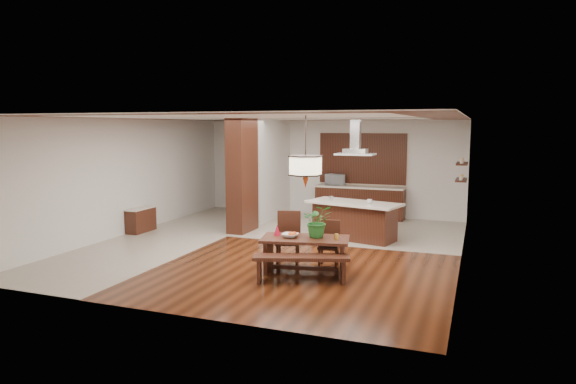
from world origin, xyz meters
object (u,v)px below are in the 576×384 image
at_px(island_cup, 369,201).
at_px(microwave, 335,180).
at_px(dining_table, 305,247).
at_px(kitchen_island, 354,220).
at_px(range_hood, 356,136).
at_px(fruit_bowl, 290,235).
at_px(hallway_console, 141,220).
at_px(dining_chair_left, 288,239).
at_px(dining_bench, 301,269).
at_px(dining_chair_right, 329,244).
at_px(pendant_lantern, 306,152).
at_px(foliage_plant, 318,221).

distance_m(island_cup, microwave, 3.50).
xyz_separation_m(dining_table, kitchen_island, (0.20, 3.09, -0.02)).
relative_size(kitchen_island, range_hood, 2.65).
height_order(fruit_bowl, island_cup, island_cup).
height_order(hallway_console, dining_chair_left, dining_chair_left).
xyz_separation_m(dining_table, island_cup, (0.58, 2.97, 0.47)).
xyz_separation_m(dining_bench, range_hood, (0.08, 3.66, 2.23)).
bearing_deg(dining_table, fruit_bowl, -164.13).
bearing_deg(dining_bench, kitchen_island, 88.72).
bearing_deg(island_cup, kitchen_island, 163.41).
height_order(dining_chair_left, dining_chair_right, dining_chair_left).
bearing_deg(fruit_bowl, dining_chair_right, 48.46).
height_order(dining_table, microwave, microwave).
height_order(dining_chair_left, range_hood, range_hood).
bearing_deg(island_cup, pendant_lantern, -101.05).
relative_size(dining_table, dining_chair_left, 1.65).
bearing_deg(pendant_lantern, island_cup, 78.95).
xyz_separation_m(dining_chair_right, fruit_bowl, (-0.56, -0.64, 0.26)).
relative_size(dining_bench, range_hood, 1.86).
height_order(foliage_plant, island_cup, foliage_plant).
bearing_deg(island_cup, microwave, 118.71).
height_order(dining_bench, foliage_plant, foliage_plant).
xyz_separation_m(foliage_plant, fruit_bowl, (-0.46, -0.21, -0.26)).
distance_m(dining_chair_right, kitchen_island, 2.53).
bearing_deg(dining_chair_left, dining_bench, -72.66).
height_order(dining_chair_right, pendant_lantern, pendant_lantern).
distance_m(foliage_plant, island_cup, 2.87).
bearing_deg(pendant_lantern, hallway_console, 158.57).
bearing_deg(foliage_plant, kitchen_island, 89.93).
relative_size(pendant_lantern, range_hood, 1.46).
relative_size(fruit_bowl, island_cup, 2.42).
distance_m(fruit_bowl, kitchen_island, 3.21).
bearing_deg(range_hood, pendant_lantern, -93.65).
height_order(dining_chair_left, island_cup, dining_chair_left).
height_order(fruit_bowl, microwave, microwave).
relative_size(foliage_plant, kitchen_island, 0.25).
bearing_deg(fruit_bowl, island_cup, 74.43).
distance_m(dining_chair_right, pendant_lantern, 1.91).
distance_m(dining_chair_right, foliage_plant, 0.68).
height_order(dining_chair_right, fruit_bowl, dining_chair_right).
xyz_separation_m(dining_chair_right, range_hood, (-0.10, 2.53, 2.02)).
bearing_deg(range_hood, dining_bench, -91.28).
relative_size(kitchen_island, microwave, 4.00).
bearing_deg(kitchen_island, dining_chair_left, -89.92).
distance_m(dining_chair_left, fruit_bowl, 0.55).
height_order(dining_bench, dining_chair_left, dining_chair_left).
bearing_deg(kitchen_island, fruit_bowl, -83.99).
relative_size(island_cup, microwave, 0.21).
xyz_separation_m(hallway_console, island_cup, (5.71, 0.96, 0.65)).
bearing_deg(pendant_lantern, range_hood, 86.35).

